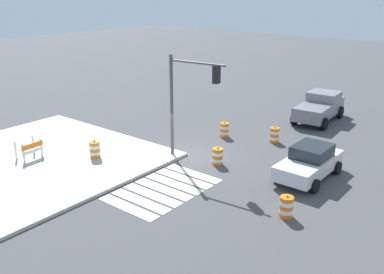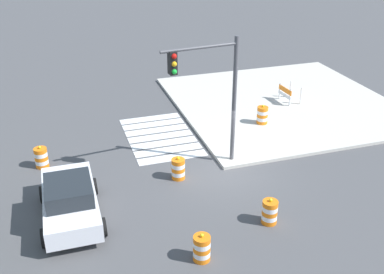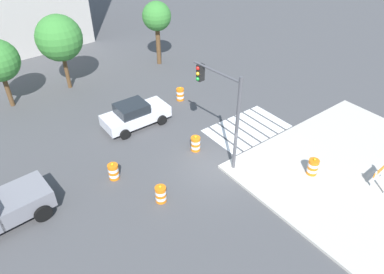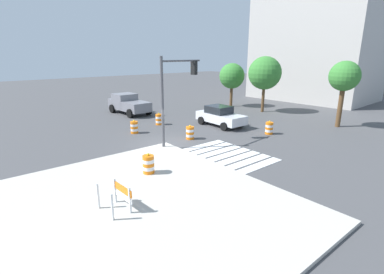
% 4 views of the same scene
% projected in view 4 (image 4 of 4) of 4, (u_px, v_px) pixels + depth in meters
% --- Properties ---
extents(ground_plane, '(120.00, 120.00, 0.00)m').
position_uv_depth(ground_plane, '(166.00, 145.00, 18.98)').
color(ground_plane, '#474749').
extents(sidewalk_corner, '(12.00, 12.00, 0.15)m').
position_uv_depth(sidewalk_corner, '(125.00, 211.00, 10.84)').
color(sidewalk_corner, '#BCB7AD').
rests_on(sidewalk_corner, ground).
extents(crosswalk_stripes, '(5.10, 3.20, 0.02)m').
position_uv_depth(crosswalk_stripes, '(229.00, 154.00, 17.11)').
color(crosswalk_stripes, silver).
rests_on(crosswalk_stripes, ground).
extents(sports_car, '(4.31, 2.17, 1.63)m').
position_uv_depth(sports_car, '(220.00, 116.00, 23.83)').
color(sports_car, silver).
rests_on(sports_car, ground).
extents(pickup_truck, '(5.26, 2.60, 1.92)m').
position_uv_depth(pickup_truck, '(128.00, 104.00, 28.74)').
color(pickup_truck, slate).
rests_on(pickup_truck, ground).
extents(traffic_barrel_near_corner, '(0.56, 0.56, 1.02)m').
position_uv_depth(traffic_barrel_near_corner, '(190.00, 133.00, 20.11)').
color(traffic_barrel_near_corner, orange).
rests_on(traffic_barrel_near_corner, ground).
extents(traffic_barrel_crosswalk_end, '(0.56, 0.56, 1.02)m').
position_uv_depth(traffic_barrel_crosswalk_end, '(159.00, 119.00, 24.22)').
color(traffic_barrel_crosswalk_end, orange).
rests_on(traffic_barrel_crosswalk_end, ground).
extents(traffic_barrel_median_near, '(0.56, 0.56, 1.02)m').
position_uv_depth(traffic_barrel_median_near, '(269.00, 128.00, 21.37)').
color(traffic_barrel_median_near, orange).
rests_on(traffic_barrel_median_near, ground).
extents(traffic_barrel_median_far, '(0.56, 0.56, 1.02)m').
position_uv_depth(traffic_barrel_median_far, '(134.00, 127.00, 21.62)').
color(traffic_barrel_median_far, orange).
rests_on(traffic_barrel_median_far, ground).
extents(traffic_barrel_on_sidewalk, '(0.56, 0.56, 1.02)m').
position_uv_depth(traffic_barrel_on_sidewalk, '(148.00, 164.00, 13.97)').
color(traffic_barrel_on_sidewalk, orange).
rests_on(traffic_barrel_on_sidewalk, sidewalk_corner).
extents(construction_barricade, '(1.30, 0.84, 1.00)m').
position_uv_depth(construction_barricade, '(119.00, 195.00, 10.70)').
color(construction_barricade, silver).
rests_on(construction_barricade, sidewalk_corner).
extents(traffic_light_pole, '(0.65, 3.28, 5.50)m').
position_uv_depth(traffic_light_pole, '(176.00, 85.00, 17.86)').
color(traffic_light_pole, '#4C4C51').
rests_on(traffic_light_pole, sidewalk_corner).
extents(street_tree_streetside_near, '(2.79, 2.79, 4.80)m').
position_uv_depth(street_tree_streetside_near, '(232.00, 76.00, 31.95)').
color(street_tree_streetside_near, brown).
rests_on(street_tree_streetside_near, ground).
extents(street_tree_streetside_mid, '(2.35, 2.35, 5.27)m').
position_uv_depth(street_tree_streetside_mid, '(344.00, 77.00, 22.56)').
color(street_tree_streetside_mid, brown).
rests_on(street_tree_streetside_mid, ground).
extents(street_tree_streetside_far, '(3.28, 3.28, 5.56)m').
position_uv_depth(street_tree_streetside_far, '(265.00, 73.00, 28.72)').
color(street_tree_streetside_far, brown).
rests_on(street_tree_streetside_far, ground).
extents(office_building_far, '(14.34, 10.48, 18.10)m').
position_uv_depth(office_building_far, '(319.00, 27.00, 36.06)').
color(office_building_far, '#B2ADA8').
rests_on(office_building_far, ground).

